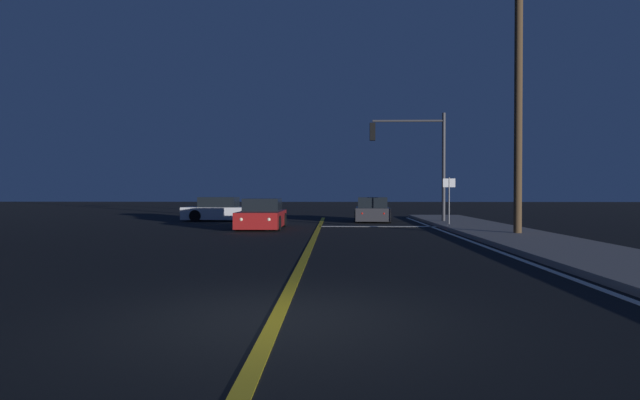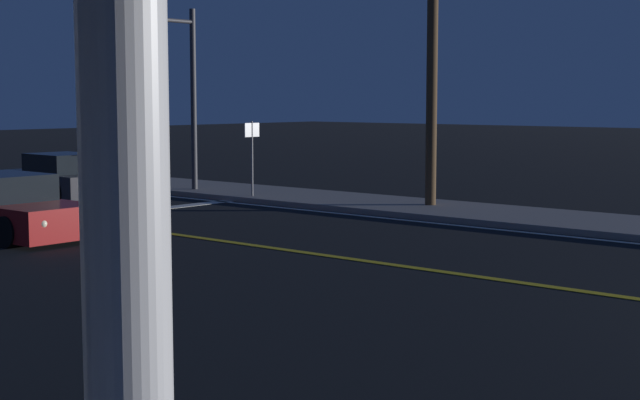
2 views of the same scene
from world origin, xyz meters
The scene contains 8 objects.
sidewalk_right centered at (7.09, 10.08, 0.07)m, with size 3.20×36.30×0.15m, color gray.
lane_line_center centered at (0.00, 10.08, 0.01)m, with size 0.20×34.28×0.01m, color gold.
lane_line_edge_right centered at (5.24, 10.08, 0.01)m, with size 0.16×34.28×0.01m, color silver.
stop_bar centered at (2.74, 18.67, 0.01)m, with size 5.49×0.50×0.01m, color silver.
car_side_waiting_red centered at (-2.52, 17.15, 0.58)m, with size 1.95×4.40×1.34m.
car_lead_oncoming_charcoal centered at (2.79, 23.01, 0.58)m, with size 2.05×4.28×1.34m.
traffic_signal_near_right centered at (4.91, 20.97, 3.78)m, with size 3.86×0.28×5.67m.
street_sign_corner centered at (5.99, 18.17, 1.55)m, with size 0.56×0.06×2.30m.
Camera 2 is at (-13.48, -1.02, 2.94)m, focal length 53.26 mm.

